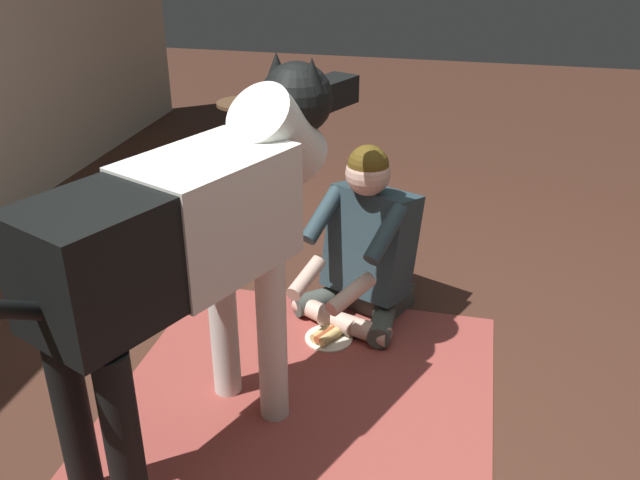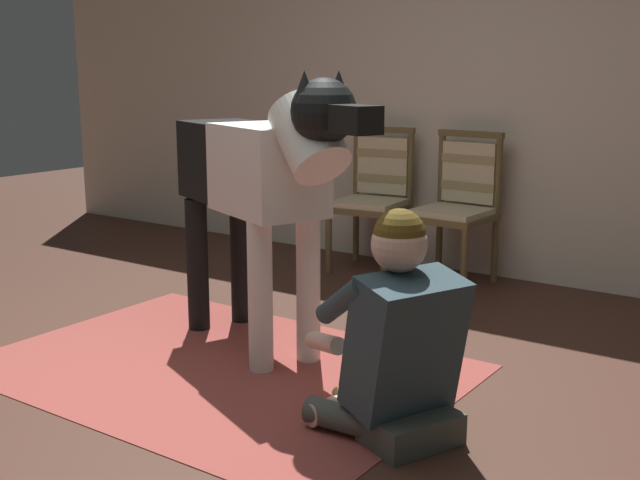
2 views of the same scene
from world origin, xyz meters
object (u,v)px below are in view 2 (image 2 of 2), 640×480
(dining_chair_right_of_pair, at_px, (459,200))
(person_sitting_on_floor, at_px, (397,344))
(dining_chair_left_of_pair, at_px, (375,192))
(large_dog, at_px, (261,176))
(hot_dog_on_plate, at_px, (351,400))

(dining_chair_right_of_pair, relative_size, person_sitting_on_floor, 1.11)
(dining_chair_left_of_pair, distance_m, large_dog, 1.86)
(large_dog, relative_size, hot_dog_on_plate, 7.03)
(dining_chair_right_of_pair, height_order, large_dog, large_dog)
(dining_chair_left_of_pair, relative_size, dining_chair_right_of_pair, 1.00)
(dining_chair_left_of_pair, bearing_deg, large_dog, -76.44)
(dining_chair_right_of_pair, xyz_separation_m, large_dog, (-0.20, -1.78, 0.34))
(hot_dog_on_plate, bearing_deg, dining_chair_right_of_pair, 103.69)
(dining_chair_right_of_pair, distance_m, person_sitting_on_floor, 2.35)
(dining_chair_left_of_pair, xyz_separation_m, large_dog, (0.43, -1.78, 0.34))
(dining_chair_right_of_pair, distance_m, large_dog, 1.83)
(large_dog, bearing_deg, person_sitting_on_floor, -23.23)
(dining_chair_left_of_pair, distance_m, person_sitting_on_floor, 2.63)
(person_sitting_on_floor, bearing_deg, dining_chair_left_of_pair, 122.76)
(dining_chair_right_of_pair, bearing_deg, large_dog, -96.55)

